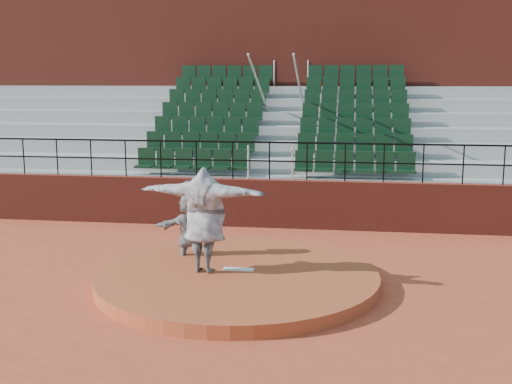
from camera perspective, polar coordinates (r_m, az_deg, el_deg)
ground at (r=12.67m, az=-1.65°, el=-8.22°), size 90.00×90.00×0.00m
pitchers_mound at (r=12.64m, az=-1.65°, el=-7.68°), size 5.50×5.50×0.25m
pitching_rubber at (r=12.74m, az=-1.54°, el=-6.88°), size 0.60×0.15×0.03m
boundary_wall at (r=17.30m, az=1.19°, el=-1.01°), size 24.00×0.30×1.30m
wall_railing at (r=17.09m, az=1.21°, el=3.53°), size 24.04×0.05×1.03m
seating_deck at (r=20.76m, az=2.45°, el=3.06°), size 24.00×5.97×4.63m
press_box_facade at (r=24.54m, az=3.45°, el=9.07°), size 24.00×3.00×7.10m
pitcher at (r=12.44m, az=-4.60°, el=-2.47°), size 2.61×1.07×2.06m
fielder at (r=13.76m, az=-5.87°, el=-3.29°), size 1.57×0.87×1.62m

